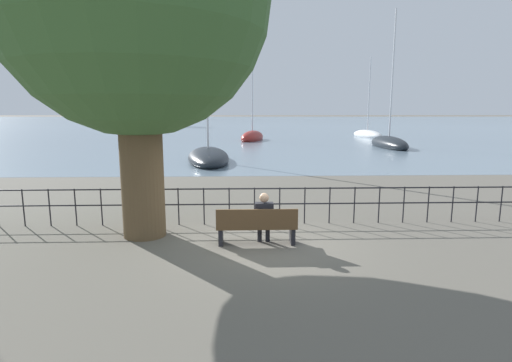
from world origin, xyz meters
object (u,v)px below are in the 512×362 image
(sailboat_1, at_px, (389,143))
(harbor_lighthouse, at_px, (131,91))
(sailboat_3, at_px, (208,157))
(seated_person_left, at_px, (264,216))
(sailboat_4, at_px, (367,134))
(shade_tree, at_px, (134,1))
(park_bench, at_px, (257,227))
(sailboat_0, at_px, (252,137))

(sailboat_1, xyz_separation_m, harbor_lighthouse, (-42.77, 72.42, 8.42))
(sailboat_3, relative_size, harbor_lighthouse, 0.58)
(seated_person_left, height_order, sailboat_3, sailboat_3)
(seated_person_left, bearing_deg, sailboat_4, 69.60)
(sailboat_4, bearing_deg, harbor_lighthouse, 119.34)
(shade_tree, bearing_deg, sailboat_4, 65.73)
(park_bench, relative_size, seated_person_left, 1.54)
(shade_tree, bearing_deg, seated_person_left, -13.64)
(shade_tree, height_order, park_bench, shade_tree)
(sailboat_0, distance_m, harbor_lighthouse, 70.55)
(park_bench, relative_size, sailboat_4, 0.18)
(sailboat_3, bearing_deg, seated_person_left, -86.94)
(seated_person_left, height_order, sailboat_0, sailboat_0)
(seated_person_left, xyz_separation_m, sailboat_0, (0.64, 36.21, -0.34))
(shade_tree, relative_size, sailboat_0, 1.03)
(sailboat_0, bearing_deg, harbor_lighthouse, 132.68)
(park_bench, bearing_deg, sailboat_0, 88.72)
(sailboat_0, xyz_separation_m, harbor_lighthouse, (-30.51, 63.05, 8.42))
(sailboat_1, bearing_deg, sailboat_0, 145.29)
(harbor_lighthouse, bearing_deg, sailboat_0, -64.18)
(seated_person_left, relative_size, sailboat_4, 0.12)
(shade_tree, height_order, sailboat_3, sailboat_3)
(sailboat_0, xyz_separation_m, sailboat_1, (12.26, -9.37, -0.01))
(seated_person_left, xyz_separation_m, sailboat_3, (-2.72, 16.63, -0.40))
(sailboat_1, bearing_deg, harbor_lighthouse, 123.24)
(park_bench, xyz_separation_m, sailboat_4, (15.95, 42.50, -0.12))
(sailboat_0, xyz_separation_m, sailboat_4, (15.14, 6.21, -0.03))
(seated_person_left, distance_m, harbor_lighthouse, 103.97)
(seated_person_left, bearing_deg, sailboat_3, 99.30)
(park_bench, xyz_separation_m, harbor_lighthouse, (-29.70, 99.34, 8.33))
(seated_person_left, xyz_separation_m, sailboat_1, (12.90, 26.84, -0.35))
(shade_tree, xyz_separation_m, sailboat_1, (15.92, 26.11, -5.35))
(park_bench, distance_m, harbor_lighthouse, 104.01)
(sailboat_3, distance_m, harbor_lighthouse, 87.39)
(sailboat_0, bearing_deg, sailboat_4, 39.18)
(park_bench, height_order, sailboat_3, sailboat_3)
(shade_tree, xyz_separation_m, harbor_lighthouse, (-26.85, 98.53, 3.07))
(sailboat_1, xyz_separation_m, sailboat_4, (2.88, 15.58, -0.02))
(sailboat_0, relative_size, sailboat_4, 0.83)
(sailboat_3, distance_m, sailboat_4, 31.74)
(seated_person_left, relative_size, harbor_lighthouse, 0.07)
(park_bench, bearing_deg, shade_tree, 164.12)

